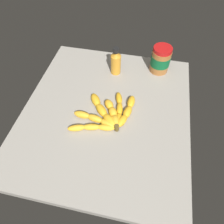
{
  "coord_description": "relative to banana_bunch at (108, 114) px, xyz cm",
  "views": [
    {
      "loc": [
        54.7,
        14.4,
        74.11
      ],
      "look_at": [
        2.88,
        3.44,
        3.72
      ],
      "focal_mm": 32.57,
      "sensor_mm": 36.0,
      "label": 1
    }
  ],
  "objects": [
    {
      "name": "banana_bunch",
      "position": [
        0.0,
        0.0,
        0.0
      ],
      "size": [
        26.41,
        26.41,
        3.75
      ],
      "color": "gold",
      "rests_on": "ground_plane"
    },
    {
      "name": "honey_bottle",
      "position": [
        -29.43,
        -2.38,
        5.17
      ],
      "size": [
        5.27,
        5.27,
        15.02
      ],
      "color": "orange",
      "rests_on": "ground_plane"
    },
    {
      "name": "ground_plane",
      "position": [
        -2.86,
        -1.57,
        -3.85
      ],
      "size": [
        85.05,
        75.37,
        4.36
      ],
      "primitive_type": "cube",
      "color": "gray"
    },
    {
      "name": "peanut_butter_jar",
      "position": [
        -36.0,
        19.82,
        5.17
      ],
      "size": [
        9.98,
        9.98,
        13.97
      ],
      "color": "#9E602D",
      "rests_on": "ground_plane"
    }
  ]
}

